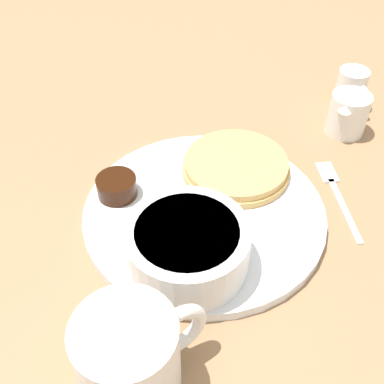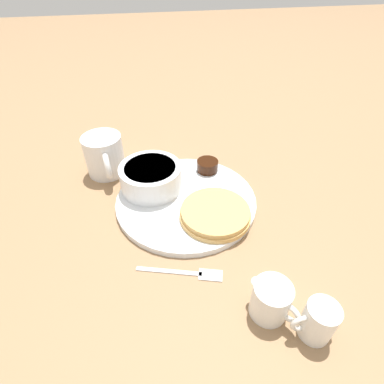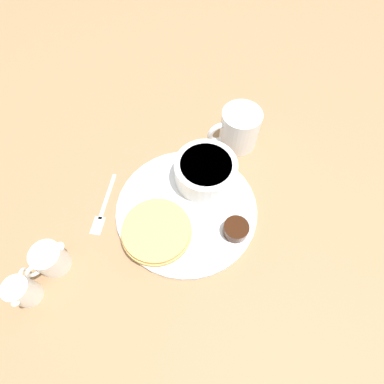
% 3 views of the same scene
% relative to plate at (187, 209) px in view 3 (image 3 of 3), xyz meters
% --- Properties ---
extents(ground_plane, '(4.00, 4.00, 0.00)m').
position_rel_plate_xyz_m(ground_plane, '(0.00, 0.00, -0.01)').
color(ground_plane, '#93704C').
extents(plate, '(0.27, 0.27, 0.01)m').
position_rel_plate_xyz_m(plate, '(0.00, 0.00, 0.00)').
color(plate, white).
rests_on(plate, ground_plane).
extents(pancake_stack, '(0.13, 0.13, 0.02)m').
position_rel_plate_xyz_m(pancake_stack, '(-0.06, -0.04, 0.01)').
color(pancake_stack, tan).
rests_on(pancake_stack, plate).
extents(bowl, '(0.12, 0.12, 0.05)m').
position_rel_plate_xyz_m(bowl, '(0.05, 0.06, 0.03)').
color(bowl, white).
rests_on(bowl, plate).
extents(syrup_cup, '(0.05, 0.05, 0.02)m').
position_rel_plate_xyz_m(syrup_cup, '(0.08, -0.06, 0.02)').
color(syrup_cup, black).
rests_on(syrup_cup, plate).
extents(butter_ramekin, '(0.05, 0.05, 0.04)m').
position_rel_plate_xyz_m(butter_ramekin, '(0.07, 0.07, 0.02)').
color(butter_ramekin, white).
rests_on(butter_ramekin, plate).
extents(coffee_mug, '(0.11, 0.08, 0.09)m').
position_rel_plate_xyz_m(coffee_mug, '(0.13, 0.15, 0.04)').
color(coffee_mug, white).
rests_on(coffee_mug, ground_plane).
extents(creamer_pitcher_near, '(0.07, 0.05, 0.06)m').
position_rel_plate_xyz_m(creamer_pitcher_near, '(-0.24, -0.07, 0.02)').
color(creamer_pitcher_near, white).
rests_on(creamer_pitcher_near, ground_plane).
extents(creamer_pitcher_far, '(0.04, 0.06, 0.06)m').
position_rel_plate_xyz_m(creamer_pitcher_far, '(-0.28, -0.12, 0.02)').
color(creamer_pitcher_far, white).
rests_on(creamer_pitcher_far, ground_plane).
extents(fork, '(0.05, 0.13, 0.00)m').
position_rel_plate_xyz_m(fork, '(-0.16, 0.02, -0.00)').
color(fork, silver).
rests_on(fork, ground_plane).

